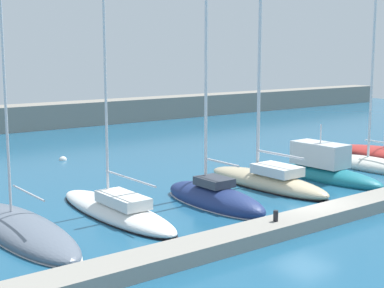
{
  "coord_description": "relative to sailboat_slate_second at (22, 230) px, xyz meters",
  "views": [
    {
      "loc": [
        -19.6,
        -16.66,
        7.25
      ],
      "look_at": [
        -2.23,
        5.48,
        2.76
      ],
      "focal_mm": 54.0,
      "sensor_mm": 36.0,
      "label": 1
    }
  ],
  "objects": [
    {
      "name": "sailboat_sand_fifth",
      "position": [
        13.66,
        -0.24,
        0.21
      ],
      "size": [
        2.17,
        8.57,
        13.1
      ],
      "rotation": [
        0.0,
        0.0,
        1.57
      ],
      "color": "beige",
      "rests_on": "ground_plane"
    },
    {
      "name": "breakwater_seawall",
      "position": [
        11.18,
        30.4,
        0.98
      ],
      "size": [
        108.0,
        3.22,
        2.34
      ],
      "primitive_type": "cube",
      "color": "gray",
      "rests_on": "ground_plane"
    },
    {
      "name": "motorboat_teal_sixth",
      "position": [
        17.72,
        -0.99,
        0.38
      ],
      "size": [
        2.17,
        7.03,
        3.54
      ],
      "rotation": [
        0.0,
        0.0,
        1.58
      ],
      "color": "#19707F",
      "rests_on": "ground_plane"
    },
    {
      "name": "sailboat_ivory_seventh",
      "position": [
        22.32,
        -0.88,
        0.18
      ],
      "size": [
        2.31,
        7.2,
        15.23
      ],
      "rotation": [
        0.0,
        0.0,
        1.56
      ],
      "color": "silver",
      "rests_on": "ground_plane"
    },
    {
      "name": "sailboat_navy_fourth",
      "position": [
        9.04,
        -1.28,
        0.14
      ],
      "size": [
        2.32,
        6.82,
        13.11
      ],
      "rotation": [
        0.0,
        0.0,
        1.55
      ],
      "color": "navy",
      "rests_on": "ground_plane"
    },
    {
      "name": "ground_plane",
      "position": [
        11.18,
        -5.15,
        -0.19
      ],
      "size": [
        120.0,
        120.0,
        0.0
      ],
      "primitive_type": "plane",
      "color": "#1E567A"
    },
    {
      "name": "sailboat_white_third",
      "position": [
        4.36,
        0.04,
        0.07
      ],
      "size": [
        2.27,
        9.13,
        13.53
      ],
      "rotation": [
        0.0,
        0.0,
        1.56
      ],
      "color": "white",
      "rests_on": "ground_plane"
    },
    {
      "name": "sailboat_slate_second",
      "position": [
        0.0,
        0.0,
        0.0
      ],
      "size": [
        2.64,
        9.42,
        15.09
      ],
      "rotation": [
        0.0,
        0.0,
        1.56
      ],
      "color": "slate",
      "rests_on": "ground_plane"
    },
    {
      "name": "mooring_buoy_white",
      "position": [
        8.42,
        13.87,
        -0.19
      ],
      "size": [
        0.53,
        0.53,
        0.53
      ],
      "primitive_type": "sphere",
      "color": "white",
      "rests_on": "ground_plane"
    },
    {
      "name": "dock_bollard",
      "position": [
        7.94,
        -6.36,
        0.6
      ],
      "size": [
        0.2,
        0.2,
        0.44
      ],
      "primitive_type": "cylinder",
      "color": "black",
      "rests_on": "dock_pier"
    },
    {
      "name": "dock_pier",
      "position": [
        11.18,
        -6.36,
        0.09
      ],
      "size": [
        36.85,
        1.53,
        0.57
      ],
      "primitive_type": "cube",
      "color": "gray",
      "rests_on": "ground_plane"
    }
  ]
}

